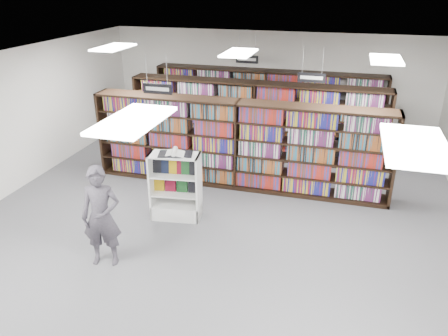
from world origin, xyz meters
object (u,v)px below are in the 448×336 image
(open_book, at_px, (175,153))
(bookshelf_row_near, at_px, (238,145))
(endcap_display, at_px, (177,195))
(shopper, at_px, (101,217))

(open_book, bearing_deg, bookshelf_row_near, 50.91)
(endcap_display, distance_m, shopper, 2.01)
(shopper, bearing_deg, endcap_display, 56.85)
(bookshelf_row_near, relative_size, endcap_display, 4.91)
(endcap_display, xyz_separation_m, shopper, (-0.62, -1.87, 0.43))
(bookshelf_row_near, xyz_separation_m, shopper, (-1.47, -3.65, -0.13))
(bookshelf_row_near, distance_m, shopper, 3.94)
(endcap_display, distance_m, open_book, 0.97)
(open_book, bearing_deg, shopper, -123.82)
(endcap_display, height_order, open_book, open_book)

